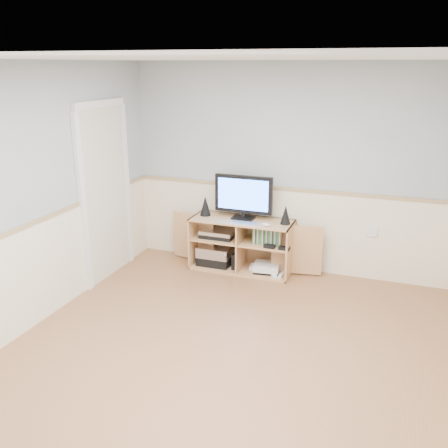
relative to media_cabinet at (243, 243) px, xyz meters
The scene contains 11 objects.
room 2.16m from the media_cabinet, 76.58° to the right, with size 4.04×4.54×2.54m.
media_cabinet is the anchor object (origin of this frame).
monitor 0.61m from the media_cabinet, 90.00° to the right, with size 0.72×0.18×0.54m.
speaker_left 0.66m from the media_cabinet, behind, with size 0.13×0.13×0.25m, color black.
speaker_right 0.69m from the media_cabinet, ahead, with size 0.12×0.12×0.23m, color black.
keyboard 0.39m from the media_cabinet, 67.63° to the right, with size 0.30×0.12×0.01m, color white.
mouse 0.52m from the media_cabinet, 29.67° to the right, with size 0.10×0.06×0.04m, color white.
av_components 0.36m from the media_cabinet, behind, with size 0.51×0.31×0.47m.
game_consoles 0.42m from the media_cabinet, 11.95° to the right, with size 0.46×0.30×0.11m.
game_cases 0.37m from the media_cabinet, 12.74° to the right, with size 0.34×0.14×0.19m, color #3F8C3F.
wall_outlet 1.55m from the media_cabinet, ahead, with size 0.12×0.03×0.12m, color white.
Camera 1 is at (1.28, -3.53, 2.47)m, focal length 40.00 mm.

